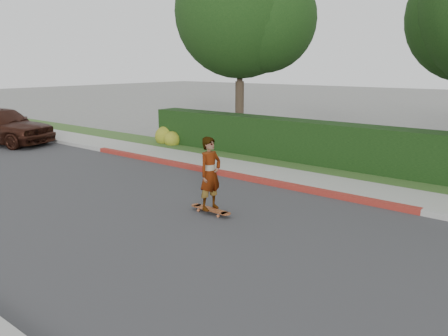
{
  "coord_description": "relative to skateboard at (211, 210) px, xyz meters",
  "views": [
    {
      "loc": [
        3.37,
        -6.18,
        3.39
      ],
      "look_at": [
        -2.86,
        1.65,
        1.0
      ],
      "focal_mm": 35.0,
      "sensor_mm": 36.0,
      "label": 1
    }
  ],
  "objects": [
    {
      "name": "ground",
      "position": [
        2.86,
        -1.15,
        -0.1
      ],
      "size": [
        120.0,
        120.0,
        0.0
      ],
      "primitive_type": "plane",
      "color": "slate",
      "rests_on": "ground"
    },
    {
      "name": "skateboard",
      "position": [
        0.0,
        0.0,
        0.0
      ],
      "size": [
        1.15,
        0.26,
        0.11
      ],
      "rotation": [
        0.0,
        0.0,
        -0.03
      ],
      "color": "#BE6034",
      "rests_on": "ground"
    },
    {
      "name": "curb_red_section",
      "position": [
        -2.14,
        2.95,
        -0.02
      ],
      "size": [
        12.0,
        0.21,
        0.15
      ],
      "primitive_type": "cube",
      "color": "maroon",
      "rests_on": "ground"
    },
    {
      "name": "flowering_shrub",
      "position": [
        -7.14,
        5.59,
        0.23
      ],
      "size": [
        1.4,
        1.0,
        0.9
      ],
      "color": "#2D4C19",
      "rests_on": "ground"
    },
    {
      "name": "hedge",
      "position": [
        -0.14,
        6.05,
        0.65
      ],
      "size": [
        15.0,
        1.0,
        1.5
      ],
      "primitive_type": "cube",
      "color": "black",
      "rests_on": "ground"
    },
    {
      "name": "sidewalk_far",
      "position": [
        2.86,
        3.85,
        -0.04
      ],
      "size": [
        60.0,
        1.6,
        0.12
      ],
      "primitive_type": "cube",
      "color": "gray",
      "rests_on": "ground"
    },
    {
      "name": "road",
      "position": [
        2.86,
        -1.15,
        -0.1
      ],
      "size": [
        60.0,
        8.0,
        0.01
      ],
      "primitive_type": "cube",
      "color": "#2D2D30",
      "rests_on": "ground"
    },
    {
      "name": "curb_far",
      "position": [
        2.86,
        2.95,
        -0.03
      ],
      "size": [
        60.0,
        0.2,
        0.15
      ],
      "primitive_type": "cube",
      "color": "#9E9E99",
      "rests_on": "ground"
    },
    {
      "name": "tree_left",
      "position": [
        -4.65,
        7.54,
        5.16
      ],
      "size": [
        5.99,
        5.21,
        8.0
      ],
      "color": "#33261C",
      "rests_on": "ground"
    },
    {
      "name": "car_maroon",
      "position": [
        -12.96,
        1.27,
        0.73
      ],
      "size": [
        5.21,
        3.27,
        1.65
      ],
      "primitive_type": "imported",
      "rotation": [
        0.0,
        0.0,
        1.86
      ],
      "color": "#331810",
      "rests_on": "ground"
    },
    {
      "name": "skateboarder",
      "position": [
        -0.0,
        0.0,
        0.86
      ],
      "size": [
        0.45,
        0.64,
        1.69
      ],
      "primitive_type": "imported",
      "rotation": [
        0.0,
        0.0,
        1.5
      ],
      "color": "white",
      "rests_on": "skateboard"
    },
    {
      "name": "planting_strip",
      "position": [
        2.86,
        5.45,
        -0.05
      ],
      "size": [
        60.0,
        1.6,
        0.1
      ],
      "primitive_type": "cube",
      "color": "#2D4C1E",
      "rests_on": "ground"
    }
  ]
}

